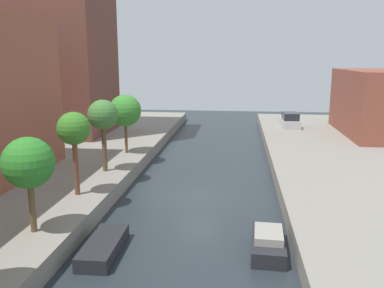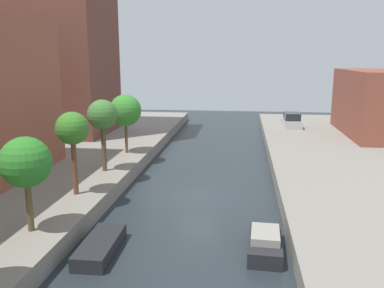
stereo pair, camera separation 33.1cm
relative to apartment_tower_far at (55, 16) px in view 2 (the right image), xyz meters
The scene contains 9 objects.
ground_plane 25.58m from the apartment_tower_far, 43.92° to the right, with size 84.00×84.00×0.00m, color #232B30.
apartment_tower_far is the anchor object (origin of this frame).
street_tree_1 26.83m from the apartment_tower_far, 68.64° to the right, with size 2.28×2.28×4.37m.
street_tree_2 22.26m from the apartment_tower_far, 63.54° to the right, with size 1.86×1.86×4.79m.
street_tree_3 18.28m from the apartment_tower_far, 55.86° to the right, with size 2.04×2.04×4.95m.
street_tree_4 14.87m from the apartment_tower_far, 41.69° to the right, with size 2.58×2.58×4.80m.
parked_car 27.24m from the apartment_tower_far, 14.33° to the left, with size 2.07×4.24×1.64m.
moored_boat_left_2 29.35m from the apartment_tower_far, 62.16° to the right, with size 1.53×3.82×0.65m.
moored_boat_right_2 32.43m from the apartment_tower_far, 48.57° to the right, with size 1.64×3.49×1.05m.
Camera 2 is at (2.72, -24.50, 8.78)m, focal length 37.93 mm.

